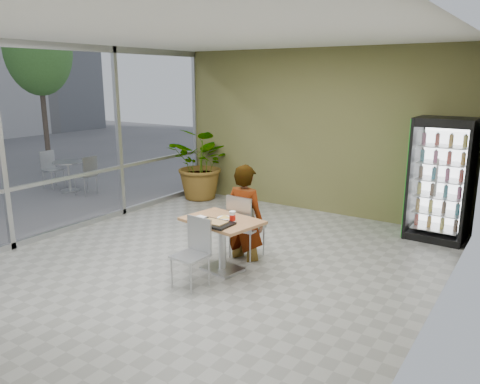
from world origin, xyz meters
name	(u,v)px	position (x,y,z in m)	size (l,w,h in m)	color
ground	(208,265)	(0.00, 0.00, 0.00)	(7.00, 7.00, 0.00)	gray
room_envelope	(206,156)	(0.00, 0.00, 1.60)	(6.00, 7.00, 3.20)	beige
storefront_frame	(66,140)	(-3.00, 0.00, 1.60)	(0.10, 7.00, 3.20)	#A6A8AB
dining_table	(222,234)	(0.28, -0.02, 0.54)	(1.14, 0.89, 0.75)	#A67147
chair_far	(243,222)	(0.28, 0.50, 0.57)	(0.44, 0.45, 0.98)	#A6A8AB
chair_near	(195,247)	(0.25, -0.59, 0.52)	(0.42, 0.42, 0.90)	#A6A8AB
seated_woman	(245,222)	(0.28, 0.56, 0.56)	(0.64, 0.41, 1.73)	black
pizza_plate	(225,217)	(0.29, 0.03, 0.77)	(0.30, 0.28, 0.03)	white
soda_cup	(232,217)	(0.48, -0.05, 0.82)	(0.09, 0.09, 0.15)	white
napkin_stack	(200,218)	(0.01, -0.17, 0.76)	(0.16, 0.16, 0.02)	white
cafeteria_tray	(214,223)	(0.33, -0.27, 0.76)	(0.48, 0.35, 0.03)	black
beverage_fridge	(440,180)	(2.49, 3.06, 1.01)	(0.94, 0.73, 2.02)	black
potted_plant	(203,164)	(-2.41, 3.00, 0.79)	(1.43, 1.24, 1.59)	#386528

